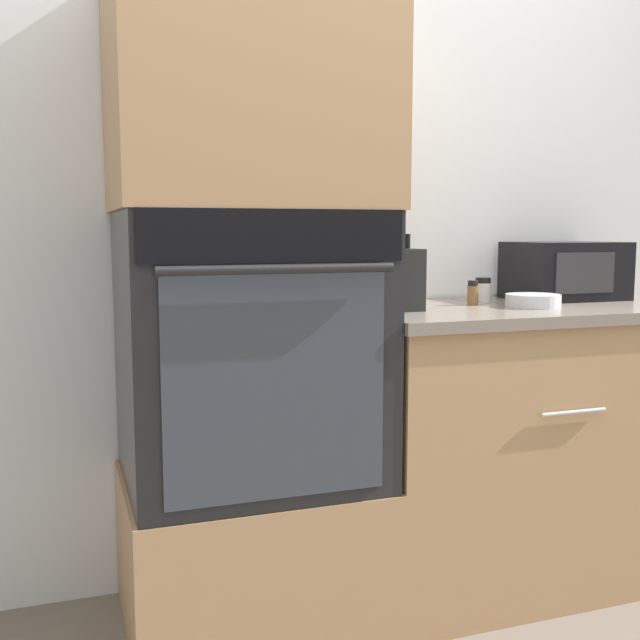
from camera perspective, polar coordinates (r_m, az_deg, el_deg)
The scene contains 11 objects.
wall_back at distance 2.57m, azimuth 0.65°, elevation 8.70°, with size 8.00×0.05×2.50m.
oven_cabinet_base at distance 2.34m, azimuth -5.30°, elevation -16.98°, with size 0.73×0.60×0.44m.
wall_oven at distance 2.17m, azimuth -5.46°, elevation -2.07°, with size 0.71×0.64×0.78m.
oven_cabinet_upper at distance 2.18m, azimuth -5.71°, elevation 17.16°, with size 0.73×0.60×0.68m.
counter_unit at distance 2.61m, azimuth 14.34°, elevation -9.03°, with size 1.08×0.63×0.92m.
microwave at distance 2.80m, azimuth 18.16°, elevation 3.59°, with size 0.38×0.28×0.20m.
knife_block at distance 2.31m, azimuth 5.99°, elevation 3.12°, with size 0.12×0.14×0.23m.
bowl at distance 2.49m, azimuth 15.93°, elevation 1.43°, with size 0.17×0.17×0.04m.
condiment_jar_near at distance 2.42m, azimuth 4.89°, elevation 2.35°, with size 0.05×0.05×0.11m.
condiment_jar_mid at distance 2.61m, azimuth 12.30°, elevation 2.22°, with size 0.06×0.06×0.08m.
condiment_jar_far at distance 2.51m, azimuth 11.56°, elevation 2.02°, with size 0.04×0.04×0.08m.
Camera 1 is at (-0.88, -1.78, 1.17)m, focal length 42.00 mm.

